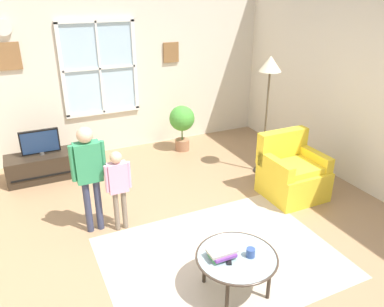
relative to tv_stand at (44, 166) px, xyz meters
name	(u,v)px	position (x,y,z in m)	size (l,w,h in m)	color
ground_plane	(198,247)	(1.37, -2.51, -0.20)	(6.01, 6.90, 0.02)	#9E7A56
back_wall	(113,65)	(1.36, 0.70, 1.29)	(5.41, 0.17, 2.97)	beige
area_rug	(220,257)	(1.51, -2.79, -0.19)	(2.45, 1.87, 0.01)	#C6B29E
tv_stand	(44,166)	(0.00, 0.00, 0.00)	(1.07, 0.47, 0.39)	#2D2319
television	(40,142)	(0.00, 0.00, 0.40)	(0.55, 0.08, 0.39)	#4C4C4C
armchair	(292,173)	(3.05, -2.00, 0.13)	(0.76, 0.74, 0.87)	yellow
coffee_table	(237,258)	(1.40, -3.27, 0.19)	(0.77, 0.77, 0.41)	#99B2B7
book_stack	(222,253)	(1.26, -3.22, 0.25)	(0.27, 0.19, 0.08)	#45AE61
cup	(251,253)	(1.51, -3.32, 0.25)	(0.08, 0.08, 0.08)	#334C8C
remote_near_books	(229,259)	(1.30, -3.29, 0.22)	(0.04, 0.14, 0.02)	black
person_pink_shirt	(118,182)	(0.69, -1.80, 0.44)	(0.30, 0.14, 1.01)	#726656
person_green_shirt	(89,168)	(0.40, -1.69, 0.63)	(0.39, 0.18, 1.31)	#333851
potted_plant_by_window	(182,122)	(2.34, 0.10, 0.34)	(0.44, 0.44, 0.81)	#9E6B4C
floor_lamp	(269,76)	(3.12, -1.23, 1.32)	(0.32, 0.32, 1.80)	black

